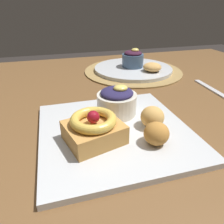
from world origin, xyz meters
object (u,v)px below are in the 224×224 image
at_px(fritter_middle, 154,134).
at_px(back_plate, 133,69).
at_px(back_pastry, 152,67).
at_px(cake_slice, 94,128).
at_px(back_ramekin, 133,59).
at_px(fritter_front, 152,117).
at_px(knife, 214,91).
at_px(front_plate, 115,131).
at_px(berry_ramekin, 117,101).

height_order(fritter_middle, back_plate, fritter_middle).
bearing_deg(back_pastry, back_plate, 124.18).
xyz_separation_m(fritter_middle, back_plate, (0.14, 0.47, -0.02)).
relative_size(cake_slice, back_ramekin, 1.44).
height_order(fritter_front, knife, fritter_front).
bearing_deg(front_plate, fritter_middle, -52.85).
distance_m(fritter_front, knife, 0.32).
distance_m(berry_ramekin, fritter_front, 0.09).
xyz_separation_m(front_plate, back_pastry, (0.24, 0.33, 0.03)).
bearing_deg(berry_ramekin, back_pastry, 50.83).
xyz_separation_m(front_plate, knife, (0.36, 0.14, -0.00)).
relative_size(berry_ramekin, back_pastry, 1.37).
relative_size(fritter_front, back_ramekin, 0.59).
bearing_deg(back_plate, fritter_front, -105.88).
bearing_deg(fritter_middle, front_plate, 127.15).
relative_size(back_ramekin, back_pastry, 1.25).
bearing_deg(fritter_front, back_plate, 74.12).
xyz_separation_m(cake_slice, berry_ramekin, (0.07, 0.09, 0.00)).
height_order(fritter_front, back_ramekin, back_ramekin).
distance_m(fritter_middle, knife, 0.37).
height_order(fritter_front, fritter_middle, fritter_front).
relative_size(back_plate, knife, 1.57).
height_order(cake_slice, back_plate, cake_slice).
bearing_deg(knife, berry_ramekin, 106.15).
height_order(front_plate, cake_slice, cake_slice).
bearing_deg(fritter_front, fritter_middle, -112.93).
xyz_separation_m(fritter_middle, back_pastry, (0.19, 0.40, -0.00)).
bearing_deg(front_plate, back_pastry, 53.78).
bearing_deg(back_ramekin, cake_slice, -119.22).
distance_m(berry_ramekin, back_ramekin, 0.38).
bearing_deg(fritter_front, back_ramekin, 74.40).
distance_m(front_plate, back_plate, 0.44).
height_order(fritter_front, back_pastry, fritter_front).
xyz_separation_m(front_plate, back_plate, (0.19, 0.40, 0.01)).
relative_size(back_plate, back_ramekin, 3.63).
xyz_separation_m(cake_slice, back_plate, (0.24, 0.43, -0.03)).
xyz_separation_m(fritter_front, back_plate, (0.12, 0.41, -0.02)).
height_order(berry_ramekin, back_ramekin, back_ramekin).
bearing_deg(cake_slice, back_pastry, 51.04).
bearing_deg(cake_slice, fritter_front, 7.56).
xyz_separation_m(back_plate, knife, (0.16, -0.26, -0.01)).
relative_size(fritter_front, knife, 0.26).
bearing_deg(berry_ramekin, fritter_middle, -77.42).
relative_size(back_ramekin, knife, 0.43).
xyz_separation_m(fritter_front, fritter_middle, (-0.02, -0.06, -0.00)).
height_order(front_plate, back_plate, back_plate).
distance_m(front_plate, knife, 0.38).
bearing_deg(knife, back_plate, 35.98).
bearing_deg(cake_slice, back_plate, 60.39).
xyz_separation_m(cake_slice, back_ramekin, (0.24, 0.43, 0.01)).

